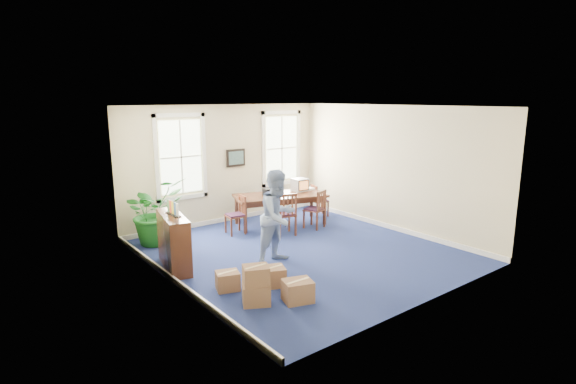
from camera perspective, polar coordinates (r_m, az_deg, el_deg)
floor at (r=10.15m, az=1.65°, el=-7.55°), size 6.50×6.50×0.00m
ceiling at (r=9.56m, az=1.77°, el=10.82°), size 6.50×6.50×0.00m
wall_back at (r=12.37m, az=-7.94°, el=3.54°), size 6.50×0.00×6.50m
wall_front at (r=7.57m, az=17.58°, el=-2.29°), size 6.50×0.00×6.50m
wall_left at (r=8.19m, az=-14.70°, el=-1.07°), size 0.00×6.50×6.50m
wall_right at (r=11.84m, az=12.98°, el=2.97°), size 0.00×6.50×6.50m
baseboard_back at (r=12.66m, az=-7.67°, el=-3.38°), size 6.00×0.04×0.12m
baseboard_left at (r=8.67m, az=-13.97°, el=-11.00°), size 0.04×6.50×0.12m
baseboard_right at (r=12.15m, az=12.55°, el=-4.23°), size 0.04×6.50×0.12m
window_left at (r=11.73m, az=-13.45°, el=4.35°), size 1.40×0.12×2.20m
window_right at (r=13.36m, az=-0.84°, el=5.58°), size 1.40×0.12×2.20m
wall_picture at (r=12.46m, az=-6.65°, el=4.33°), size 0.58×0.06×0.48m
conference_table at (r=12.15m, az=-0.96°, el=-2.21°), size 2.63×1.77×0.82m
crt_tv at (r=12.50m, az=1.49°, el=0.94°), size 0.40×0.44×0.35m
game_console at (r=12.69m, az=2.80°, el=0.43°), size 0.18×0.23×0.06m
equipment_bag at (r=11.92m, az=-2.18°, el=0.02°), size 0.42×0.31×0.20m
chair_near_left at (r=11.20m, az=-0.45°, el=-2.75°), size 0.60×0.60×1.09m
chair_near_right at (r=11.81m, az=3.36°, el=-2.15°), size 0.58×0.58×1.02m
chair_end_left at (r=11.36m, az=-6.73°, el=-2.91°), size 0.49×0.49×0.97m
chair_end_right at (r=13.02m, az=4.06°, el=-1.05°), size 0.51×0.51×0.92m
man at (r=9.25m, az=-1.26°, el=-3.14°), size 1.10×0.94×1.96m
credenza at (r=9.35m, az=-14.30°, el=-6.11°), size 0.69×1.45×1.10m
brochure_rack at (r=9.16m, az=-14.41°, el=-1.95°), size 0.35×0.66×0.29m
potted_plant at (r=10.93m, az=-16.59°, el=-2.38°), size 1.68×1.56×1.55m
cardboard_boxes at (r=7.78m, az=-3.36°, el=-11.08°), size 1.60×1.60×0.70m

